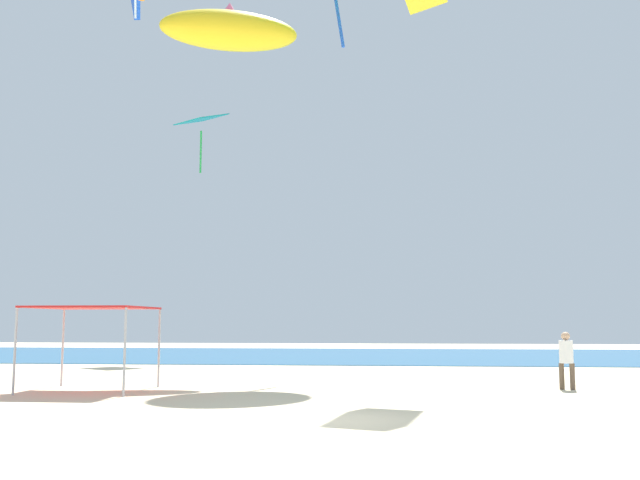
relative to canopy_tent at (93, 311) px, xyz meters
The scene contains 6 objects.
ground 10.04m from the canopy_tent, 36.88° to the right, with size 110.00×110.00×0.10m, color beige.
ocean_strip 25.39m from the canopy_tent, 72.06° to the left, with size 110.00×21.69×0.03m, color #28608C.
canopy_tent is the anchor object (origin of this frame).
person_near_tent 14.65m from the canopy_tent, ahead, with size 0.45×0.42×1.76m.
kite_inflatable_yellow 15.16m from the canopy_tent, 75.86° to the left, with size 6.43×3.94×2.49m.
kite_diamond_teal 22.14m from the canopy_tent, 95.94° to the left, with size 3.24×3.21×3.62m.
Camera 1 is at (1.34, -15.19, 2.06)m, focal length 39.95 mm.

